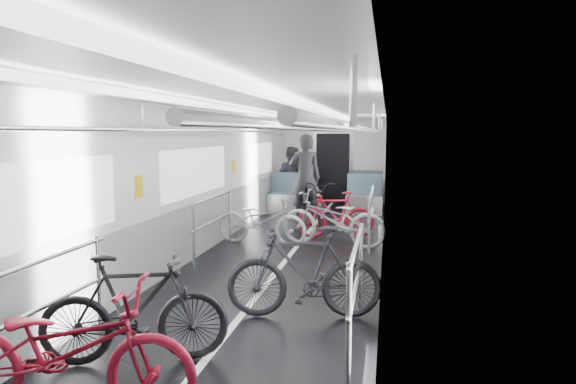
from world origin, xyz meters
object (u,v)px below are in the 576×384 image
object	(u,v)px
person_standing	(305,178)
person_seated	(291,177)
bike_right_mid	(332,219)
bike_left_far	(262,220)
bike_left_near	(65,350)
bike_aisle	(319,201)
bike_left_mid	(135,309)
bike_right_far	(336,215)
bike_right_near	(304,272)

from	to	relation	value
person_standing	person_seated	world-z (taller)	person_standing
bike_right_mid	bike_left_far	bearing A→B (deg)	-77.66
bike_left_near	bike_aisle	size ratio (longest dim) A/B	1.04
bike_left_near	bike_left_mid	bearing A→B (deg)	-12.11
bike_left_far	bike_aisle	distance (m)	2.62
bike_left_far	person_standing	size ratio (longest dim) A/B	0.85
bike_left_mid	bike_right_far	distance (m)	5.89
bike_right_mid	bike_right_far	size ratio (longest dim) A/B	1.26
bike_right_near	bike_aisle	world-z (taller)	bike_right_near
bike_right_near	bike_right_far	xyz separation A→B (m)	(-0.09, 4.38, -0.06)
bike_right_mid	bike_left_mid	bearing A→B (deg)	-4.68
bike_right_near	person_standing	size ratio (longest dim) A/B	0.85
bike_right_far	person_seated	world-z (taller)	person_seated
bike_right_mid	person_seated	xyz separation A→B (m)	(-1.61, 4.56, 0.33)
bike_right_far	bike_right_mid	bearing A→B (deg)	-11.94
bike_left_mid	bike_aisle	xyz separation A→B (m)	(0.64, 7.43, -0.01)
bike_right_far	bike_right_near	bearing A→B (deg)	-12.19
bike_right_near	bike_right_mid	distance (m)	3.59
bike_right_far	bike_aisle	bearing A→B (deg)	-175.45
bike_aisle	person_seated	world-z (taller)	person_seated
bike_right_near	person_seated	size ratio (longest dim) A/B	1.02
bike_left_far	bike_right_mid	world-z (taller)	bike_right_mid
bike_left_mid	bike_right_near	size ratio (longest dim) A/B	0.96
bike_left_near	person_standing	xyz separation A→B (m)	(0.36, 8.42, 0.50)
bike_left_mid	bike_right_far	xyz separation A→B (m)	(1.18, 5.77, -0.04)
bike_left_far	person_seated	distance (m)	4.66
bike_left_near	person_seated	world-z (taller)	person_seated
bike_left_far	bike_aisle	world-z (taller)	bike_aisle
person_standing	bike_right_near	bearing A→B (deg)	83.59
person_standing	person_seated	distance (m)	2.14
bike_aisle	person_seated	distance (m)	2.38
bike_right_near	bike_right_far	distance (m)	4.38
bike_right_mid	person_seated	world-z (taller)	person_seated
bike_left_mid	bike_right_mid	size ratio (longest dim) A/B	0.86
bike_right_near	person_seated	world-z (taller)	person_seated
bike_left_far	person_seated	xyz separation A→B (m)	(-0.33, 4.63, 0.38)
bike_left_near	bike_left_mid	xyz separation A→B (m)	(0.07, 0.90, -0.01)
bike_right_near	person_standing	world-z (taller)	person_standing
bike_left_near	bike_left_mid	world-z (taller)	bike_left_near
bike_right_far	bike_left_far	bearing A→B (deg)	-68.90
bike_left_far	bike_right_far	world-z (taller)	bike_right_far
bike_left_far	bike_right_mid	xyz separation A→B (m)	(1.28, 0.08, 0.05)
bike_left_mid	person_standing	bearing A→B (deg)	-21.08
bike_left_near	bike_right_near	distance (m)	2.65
bike_left_near	bike_right_near	bearing A→B (deg)	-38.24
bike_left_near	bike_right_near	world-z (taller)	bike_right_near
person_seated	bike_right_mid	bearing A→B (deg)	128.33
bike_left_mid	bike_aisle	size ratio (longest dim) A/B	0.90
bike_left_far	person_standing	distance (m)	2.70
bike_left_near	bike_aisle	xyz separation A→B (m)	(0.71, 8.32, -0.02)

